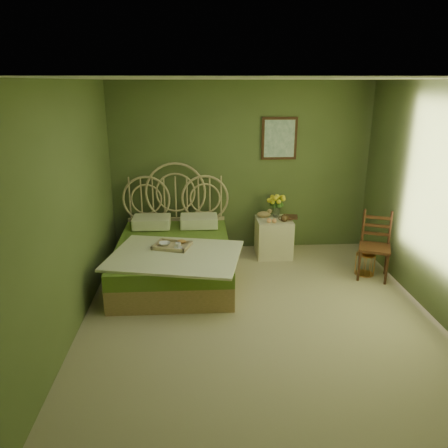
{
  "coord_description": "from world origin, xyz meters",
  "views": [
    {
      "loc": [
        -0.67,
        -4.41,
        2.57
      ],
      "look_at": [
        -0.34,
        1.0,
        0.8
      ],
      "focal_mm": 35.0,
      "sensor_mm": 36.0,
      "label": 1
    }
  ],
  "objects": [
    {
      "name": "wall_art",
      "position": [
        0.58,
        2.22,
        1.75
      ],
      "size": [
        0.54,
        0.04,
        0.64
      ],
      "color": "#341A0E",
      "rests_on": "wall_back"
    },
    {
      "name": "floor",
      "position": [
        0.0,
        0.0,
        0.0
      ],
      "size": [
        4.5,
        4.5,
        0.0
      ],
      "primitive_type": "plane",
      "color": "tan",
      "rests_on": "ground"
    },
    {
      "name": "book_lower",
      "position": [
        0.66,
        1.87,
        0.59
      ],
      "size": [
        0.23,
        0.25,
        0.02
      ],
      "primitive_type": "imported",
      "rotation": [
        0.0,
        0.0,
        0.51
      ],
      "color": "#381E0F",
      "rests_on": "nightstand"
    },
    {
      "name": "wall_left",
      "position": [
        -2.0,
        0.0,
        1.3
      ],
      "size": [
        0.0,
        4.5,
        4.5
      ],
      "primitive_type": "plane",
      "rotation": [
        1.57,
        0.0,
        1.57
      ],
      "color": "#576736",
      "rests_on": "floor"
    },
    {
      "name": "book_upper",
      "position": [
        0.66,
        1.87,
        0.61
      ],
      "size": [
        0.22,
        0.27,
        0.02
      ],
      "primitive_type": "imported",
      "rotation": [
        0.0,
        0.0,
        -0.19
      ],
      "color": "#472819",
      "rests_on": "nightstand"
    },
    {
      "name": "bed",
      "position": [
        -1.02,
        1.17,
        0.31
      ],
      "size": [
        1.79,
        2.26,
        1.4
      ],
      "color": "tan",
      "rests_on": "floor"
    },
    {
      "name": "cereal_bowl",
      "position": [
        -1.12,
        0.95,
        0.56
      ],
      "size": [
        0.17,
        0.17,
        0.04
      ],
      "primitive_type": "imported",
      "rotation": [
        0.0,
        0.0,
        0.16
      ],
      "color": "white",
      "rests_on": "bed"
    },
    {
      "name": "nightstand",
      "position": [
        0.48,
        1.86,
        0.36
      ],
      "size": [
        0.53,
        0.53,
        1.01
      ],
      "color": "beige",
      "rests_on": "floor"
    },
    {
      "name": "ceiling",
      "position": [
        0.0,
        0.0,
        2.6
      ],
      "size": [
        4.5,
        4.5,
        0.0
      ],
      "primitive_type": "plane",
      "rotation": [
        3.14,
        0.0,
        0.0
      ],
      "color": "silver",
      "rests_on": "wall_back"
    },
    {
      "name": "wall_right",
      "position": [
        2.0,
        0.0,
        1.3
      ],
      "size": [
        0.0,
        4.5,
        4.5
      ],
      "primitive_type": "plane",
      "rotation": [
        1.57,
        0.0,
        -1.57
      ],
      "color": "#576736",
      "rests_on": "floor"
    },
    {
      "name": "wall_back",
      "position": [
        0.0,
        2.25,
        1.3
      ],
      "size": [
        4.0,
        0.0,
        4.0
      ],
      "primitive_type": "plane",
      "rotation": [
        1.57,
        0.0,
        0.0
      ],
      "color": "#576736",
      "rests_on": "floor"
    },
    {
      "name": "coffee_cup",
      "position": [
        -0.94,
        0.84,
        0.58
      ],
      "size": [
        0.08,
        0.08,
        0.07
      ],
      "primitive_type": "imported",
      "rotation": [
        0.0,
        0.0,
        0.03
      ],
      "color": "white",
      "rests_on": "bed"
    },
    {
      "name": "chair",
      "position": [
        1.7,
        1.03,
        0.51
      ],
      "size": [
        0.53,
        0.53,
        0.92
      ],
      "rotation": [
        0.0,
        0.0,
        -0.39
      ],
      "color": "#341A0E",
      "rests_on": "floor"
    },
    {
      "name": "birdcage",
      "position": [
        1.64,
        1.07,
        0.2
      ],
      "size": [
        0.26,
        0.26,
        0.4
      ],
      "rotation": [
        0.0,
        0.0,
        -0.26
      ],
      "color": "#D88E45",
      "rests_on": "floor"
    }
  ]
}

